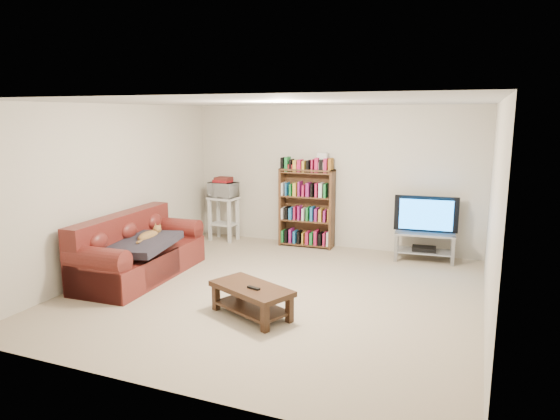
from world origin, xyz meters
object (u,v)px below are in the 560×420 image
at_px(coffee_table, 252,295).
at_px(bookshelf, 307,207).
at_px(tv_stand, 424,241).
at_px(sofa, 136,255).

relative_size(coffee_table, bookshelf, 0.81).
bearing_deg(tv_stand, bookshelf, 170.91).
xyz_separation_m(tv_stand, bookshelf, (-1.99, 0.14, 0.39)).
bearing_deg(sofa, tv_stand, 29.54).
height_order(coffee_table, bookshelf, bookshelf).
relative_size(coffee_table, tv_stand, 1.16).
relative_size(tv_stand, bookshelf, 0.69).
bearing_deg(tv_stand, sofa, -153.15).
relative_size(sofa, coffee_table, 1.93).
distance_m(coffee_table, tv_stand, 3.36).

